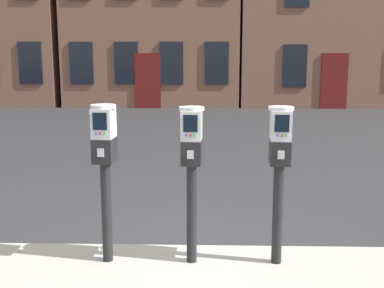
{
  "coord_description": "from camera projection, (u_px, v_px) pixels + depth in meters",
  "views": [
    {
      "loc": [
        0.18,
        -4.2,
        1.94
      ],
      "look_at": [
        0.07,
        -0.07,
        1.19
      ],
      "focal_mm": 44.66,
      "sensor_mm": 36.0,
      "label": 1
    }
  ],
  "objects": [
    {
      "name": "parking_meter_near_kerb",
      "position": [
        105.0,
        155.0,
        4.13
      ],
      "size": [
        0.23,
        0.26,
        1.41
      ],
      "rotation": [
        0.0,
        0.0,
        -1.63
      ],
      "color": "black",
      "rests_on": "sidewalk_slab"
    },
    {
      "name": "ground_plane",
      "position": [
        185.0,
        267.0,
        4.48
      ],
      "size": [
        160.0,
        160.0,
        0.0
      ],
      "primitive_type": "plane",
      "color": "#28282B"
    },
    {
      "name": "parking_meter_end_of_row",
      "position": [
        280.0,
        157.0,
        4.09
      ],
      "size": [
        0.23,
        0.26,
        1.4
      ],
      "rotation": [
        0.0,
        0.0,
        -1.63
      ],
      "color": "black",
      "rests_on": "sidewalk_slab"
    },
    {
      "name": "parking_meter_twin_adjacent",
      "position": [
        192.0,
        157.0,
        4.11
      ],
      "size": [
        0.23,
        0.26,
        1.39
      ],
      "rotation": [
        0.0,
        0.0,
        -1.63
      ],
      "color": "black",
      "rests_on": "sidewalk_slab"
    }
  ]
}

